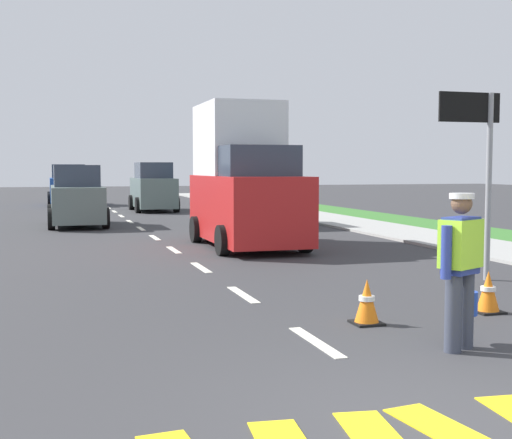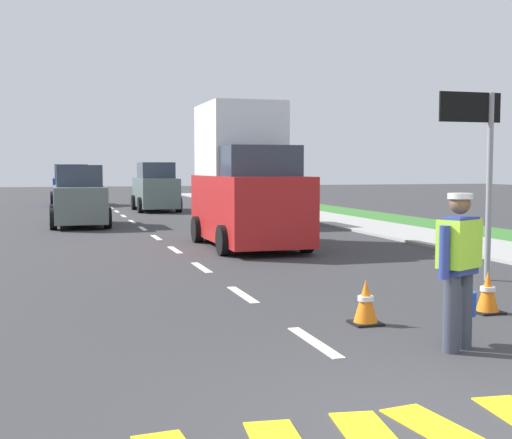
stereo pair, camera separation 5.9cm
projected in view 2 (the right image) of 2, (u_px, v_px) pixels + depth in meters
The scene contains 12 objects.
ground_plane at pixel (131, 221), 25.18m from camera, with size 96.00×96.00×0.00m, color #333335.
sidewalk_right at pixel (483, 248), 16.70m from camera, with size 2.40×72.00×0.14m, color #9E9E99.
lane_center_line at pixel (120, 214), 29.20m from camera, with size 0.14×46.40×0.01m.
road_worker at pixel (459, 263), 7.30m from camera, with size 0.66×0.58×1.67m.
lane_direction_sign at pixel (478, 140), 11.70m from camera, with size 1.16×0.11×3.20m.
traffic_cone_near at pixel (488, 292), 9.23m from camera, with size 0.36×0.36×0.57m.
traffic_cone_far at pixel (366, 302), 8.56m from camera, with size 0.36×0.36×0.56m.
delivery_truck at pixel (246, 181), 17.00m from camera, with size 2.16×4.60×3.54m.
car_oncoming_second at pixel (79, 198), 23.00m from camera, with size 1.88×3.99×2.02m.
car_oncoming_third at pixel (71, 186), 35.92m from camera, with size 2.09×3.98×2.11m.
car_outgoing_far at pixel (156, 189), 31.02m from camera, with size 1.87×3.91×2.17m.
car_parked_far at pixel (255, 197), 23.36m from camera, with size 2.01×4.32×2.04m.
Camera 2 is at (-2.77, -4.37, 1.93)m, focal length 48.65 mm.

